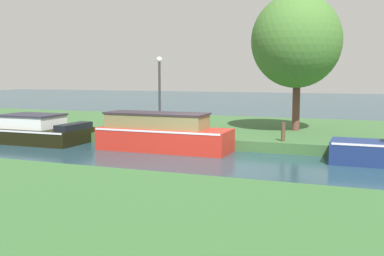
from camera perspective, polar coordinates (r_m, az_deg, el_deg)
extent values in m
plane|color=#213F4B|center=(15.58, 0.35, -3.85)|extent=(120.00, 120.00, 0.00)
cube|color=#3A6434|center=(22.16, 6.83, -0.25)|extent=(72.00, 10.00, 0.40)
cube|color=red|center=(17.25, -3.47, -1.41)|extent=(5.04, 1.63, 0.85)
cube|color=white|center=(17.20, -3.48, -0.15)|extent=(4.94, 1.66, 0.07)
cube|color=olive|center=(17.30, -4.43, 0.89)|extent=(3.83, 1.24, 0.52)
cube|color=#2F272E|center=(17.28, -4.44, 1.84)|extent=(3.93, 1.31, 0.06)
cube|color=black|center=(20.38, -18.51, -0.83)|extent=(4.13, 2.24, 0.62)
cube|color=white|center=(20.35, -18.54, -0.08)|extent=(4.04, 2.27, 0.07)
cube|color=white|center=(20.52, -19.25, 0.77)|extent=(2.30, 1.70, 0.50)
cube|color=#2B2937|center=(20.50, -19.28, 1.55)|extent=(2.40, 1.79, 0.06)
cube|color=black|center=(19.25, -14.49, 0.19)|extent=(0.57, 1.88, 0.25)
cylinder|color=brown|center=(20.61, 12.84, 3.54)|extent=(0.33, 0.33, 2.77)
ellipsoid|color=#447430|center=(20.27, 12.86, 10.50)|extent=(3.79, 4.50, 3.97)
cylinder|color=#333338|center=(19.36, -4.05, 3.76)|extent=(0.10, 0.10, 2.95)
sphere|color=white|center=(19.34, -4.09, 8.48)|extent=(0.24, 0.24, 0.24)
cylinder|color=brown|center=(17.20, 11.27, -0.46)|extent=(0.15, 0.15, 0.70)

